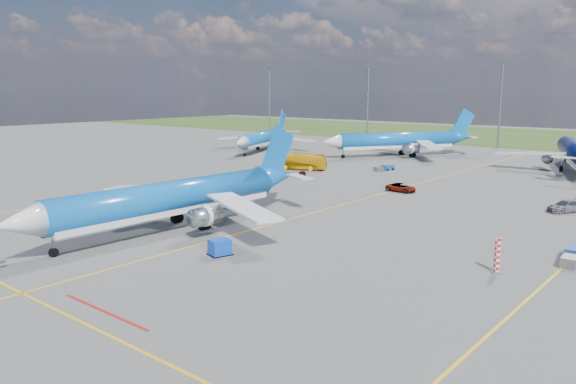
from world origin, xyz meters
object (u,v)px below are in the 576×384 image
Objects in this scene: bg_jet_nnw at (397,156)px; bg_jet_n at (573,170)px; main_airliner at (171,230)px; bg_jet_nw at (263,151)px; warning_post at (497,255)px; baggage_tug_w at (573,256)px; service_car_a at (302,174)px; apron_bus at (298,161)px; uld_container at (220,247)px; baggage_tug_c at (385,168)px; service_car_b at (401,188)px; service_car_c at (566,206)px.

bg_jet_nnw reaches higher than bg_jet_n.
bg_jet_nw is at bearing 127.14° from main_airliner.
baggage_tug_w is at bearing 60.15° from warning_post.
bg_jet_nnw is 11.85× the size of service_car_a.
bg_jet_n is (68.34, 13.33, 0.00)m from bg_jet_nw.
main_airliner is 3.59× the size of apron_bus.
baggage_tug_w is at bearing 25.31° from main_airliner.
bg_jet_nnw is at bearing 124.57° from warning_post.
baggage_tug_w is (36.84, 15.80, 0.53)m from main_airliner.
uld_container is 0.36× the size of baggage_tug_w.
baggage_tug_w is 57.74m from baggage_tug_c.
service_car_a is at bearing -158.53° from apron_bus.
main_airliner is (46.18, -65.84, 0.00)m from bg_jet_nw.
warning_post is at bearing 78.38° from bg_jet_n.
bg_jet_nnw is 46.08m from service_car_b.
bg_jet_nw is at bearing 63.90° from service_car_b.
service_car_b is 22.89m from service_car_c.
service_car_c is at bearing 80.15° from uld_container.
bg_jet_nnw is 1.01× the size of main_airliner.
service_car_a is at bearing 30.14° from bg_jet_n.
apron_bus is (27.16, -19.95, 1.54)m from bg_jet_nw.
service_car_c is (42.85, -0.49, 0.16)m from service_car_a.
service_car_a is at bearing -60.96° from bg_jet_nw.
service_car_c is (30.89, 37.78, 0.74)m from main_airliner.
apron_bus reaches higher than baggage_tug_w.
service_car_c is at bearing -8.78° from baggage_tug_c.
bg_jet_nw reaches higher than baggage_tug_w.
service_car_c reaches higher than baggage_tug_w.
bg_jet_n is 7.68× the size of service_car_c.
main_airliner is 7.80× the size of service_car_c.
apron_bus is at bearing 73.90° from service_car_b.
baggage_tug_c is at bearing -36.54° from bg_jet_nw.
main_airliner is at bearing 169.63° from service_car_b.
warning_post is 0.27× the size of apron_bus.
baggage_tug_c is at bearing 33.66° from service_car_a.
bg_jet_nnw is at bearing 31.45° from service_car_b.
main_airliner is at bearing -107.53° from service_car_a.
bg_jet_n is at bearing 99.45° from baggage_tug_w.
bg_jet_nw is at bearing -177.38° from baggage_tug_c.
main_airliner is (14.80, -77.21, 0.00)m from bg_jet_nnw.
bg_jet_nnw is at bearing 170.56° from service_car_c.
bg_jet_n is 82.95m from uld_container.
service_car_a is 0.73× the size of service_car_b.
uld_container reaches higher than service_car_a.
service_car_b is 0.91× the size of service_car_c.
bg_jet_nnw is 80.24m from baggage_tug_w.
baggage_tug_c is at bearing -174.49° from service_car_c.
uld_container is 40.27m from service_car_b.
uld_container is 47.17m from service_car_a.
bg_jet_nnw is at bearing 102.95° from main_airliner.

